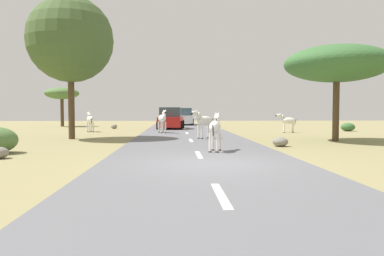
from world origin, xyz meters
The scene contains 16 objects.
ground_plane centered at (0.00, 0.00, 0.00)m, with size 90.00×90.00×0.00m, color #8E8456.
road centered at (-0.23, 0.00, 0.03)m, with size 6.00×64.00×0.05m, color slate.
lane_markings centered at (-0.23, -1.00, 0.05)m, with size 0.16×56.00×0.01m.
zebra_0 centered at (-1.86, 14.39, 0.99)m, with size 0.74×1.63×1.58m.
zebra_1 centered at (0.51, 9.30, 0.97)m, with size 1.39×1.19×1.54m.
zebra_2 centered at (0.45, 3.07, 0.92)m, with size 0.64×1.51×1.45m.
zebra_3 centered at (6.80, 15.09, 0.81)m, with size 1.45×0.49×1.37m.
zebra_4 centered at (-7.12, 16.57, 0.89)m, with size 0.88×1.49×1.49m.
car_0 centered at (-0.16, 28.34, 0.85)m, with size 2.07×4.37×1.74m.
car_1 centered at (-1.35, 19.98, 0.85)m, with size 2.27×4.46×1.74m.
tree_0 centered at (7.03, 7.81, 3.84)m, with size 5.15×5.15×4.76m.
tree_4 centered at (-6.60, 9.88, 5.32)m, with size 4.56×4.56×7.61m.
tree_5 centered at (-11.86, 25.91, 3.14)m, with size 3.21×3.21×3.75m.
bush_3 centered at (11.86, 16.65, 0.31)m, with size 1.03×0.93×0.62m, color #386633.
rock_1 centered at (-6.15, 21.15, 0.19)m, with size 0.52×0.53×0.38m, color gray.
rock_2 centered at (3.49, 5.26, 0.20)m, with size 0.66×0.69×0.40m, color gray.
Camera 1 is at (-1.04, -10.47, 1.55)m, focal length 34.86 mm.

